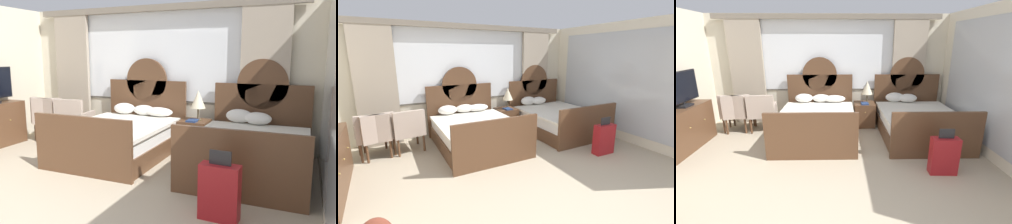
{
  "view_description": "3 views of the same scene",
  "coord_description": "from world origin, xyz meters",
  "views": [
    {
      "loc": [
        2.71,
        -1.95,
        1.74
      ],
      "look_at": [
        0.81,
        2.55,
        0.9
      ],
      "focal_mm": 35.4,
      "sensor_mm": 36.0,
      "label": 1
    },
    {
      "loc": [
        -1.93,
        -1.72,
        1.98
      ],
      "look_at": [
        0.37,
        2.6,
        0.77
      ],
      "focal_mm": 25.16,
      "sensor_mm": 36.0,
      "label": 2
    },
    {
      "loc": [
        0.27,
        -2.01,
        2.05
      ],
      "look_at": [
        0.36,
        2.27,
        0.76
      ],
      "focal_mm": 24.99,
      "sensor_mm": 36.0,
      "label": 3
    }
  ],
  "objects": [
    {
      "name": "wall_back_window",
      "position": [
        0.0,
        4.04,
        1.44
      ],
      "size": [
        5.93,
        0.22,
        2.7
      ],
      "color": "beige",
      "rests_on": "ground_plane"
    },
    {
      "name": "nightstand_between_beds",
      "position": [
        0.89,
        3.59,
        0.29
      ],
      "size": [
        0.51,
        0.53,
        0.59
      ],
      "color": "brown",
      "rests_on": "ground_plane"
    },
    {
      "name": "table_lamp_on_nightstand",
      "position": [
        0.95,
        3.6,
        0.96
      ],
      "size": [
        0.27,
        0.27,
        0.54
      ],
      "color": "brown",
      "rests_on": "nightstand_between_beds"
    },
    {
      "name": "suitcase_on_floor",
      "position": [
        1.93,
        1.31,
        0.31
      ],
      "size": [
        0.44,
        0.2,
        0.76
      ],
      "color": "maroon",
      "rests_on": "ground_plane"
    },
    {
      "name": "bed_near_mirror",
      "position": [
        2.0,
        2.92,
        0.34
      ],
      "size": [
        1.65,
        2.17,
        1.68
      ],
      "color": "brown",
      "rests_on": "ground_plane"
    },
    {
      "name": "bed_near_window",
      "position": [
        -0.22,
        2.93,
        0.35
      ],
      "size": [
        1.65,
        2.17,
        1.68
      ],
      "color": "brown",
      "rests_on": "ground_plane"
    },
    {
      "name": "armchair_by_window_centre",
      "position": [
        -2.14,
        3.28,
        0.5
      ],
      "size": [
        0.62,
        0.62,
        0.9
      ],
      "color": "#B29E8E",
      "rests_on": "ground_plane"
    },
    {
      "name": "book_on_nightstand",
      "position": [
        0.89,
        3.49,
        0.6
      ],
      "size": [
        0.18,
        0.26,
        0.03
      ],
      "color": "navy",
      "rests_on": "nightstand_between_beds"
    },
    {
      "name": "armchair_by_window_left",
      "position": [
        -1.54,
        3.29,
        0.5
      ],
      "size": [
        0.67,
        0.67,
        0.9
      ],
      "color": "#B29E8E",
      "rests_on": "ground_plane"
    },
    {
      "name": "armchair_by_window_right",
      "position": [
        -2.11,
        3.29,
        0.5
      ],
      "size": [
        0.75,
        0.75,
        0.9
      ],
      "color": "#B29E8E",
      "rests_on": "ground_plane"
    }
  ]
}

